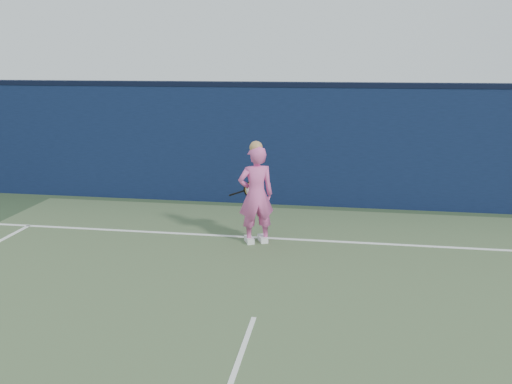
# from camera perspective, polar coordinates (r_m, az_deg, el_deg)

# --- Properties ---
(ground) EXTENTS (80.00, 80.00, 0.00)m
(ground) POSITION_cam_1_polar(r_m,az_deg,el_deg) (5.90, -1.87, -17.49)
(ground) COLOR #2E4128
(ground) RESTS_ON ground
(backstop_wall) EXTENTS (24.00, 0.40, 2.50)m
(backstop_wall) POSITION_cam_1_polar(r_m,az_deg,el_deg) (11.63, 4.20, 4.81)
(backstop_wall) COLOR #0B1734
(backstop_wall) RESTS_ON ground
(wall_cap) EXTENTS (24.00, 0.42, 0.10)m
(wall_cap) POSITION_cam_1_polar(r_m,az_deg,el_deg) (11.50, 4.32, 11.22)
(wall_cap) COLOR black
(wall_cap) RESTS_ON backstop_wall
(player) EXTENTS (0.72, 0.61, 1.76)m
(player) POSITION_cam_1_polar(r_m,az_deg,el_deg) (9.12, -0.00, -0.27)
(player) COLOR #E258A5
(player) RESTS_ON ground
(racket) EXTENTS (0.52, 0.21, 0.29)m
(racket) POSITION_cam_1_polar(r_m,az_deg,el_deg) (9.51, -0.70, 0.26)
(racket) COLOR black
(racket) RESTS_ON ground
(court_lines) EXTENTS (11.00, 12.04, 0.01)m
(court_lines) POSITION_cam_1_polar(r_m,az_deg,el_deg) (5.62, -2.55, -19.11)
(court_lines) COLOR white
(court_lines) RESTS_ON court_surface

